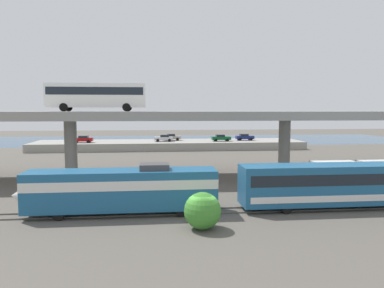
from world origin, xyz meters
The scene contains 16 objects.
ground_plane centered at (0.00, 0.00, 0.00)m, with size 260.00×260.00×0.00m, color #565149.
rail_strip_near centered at (0.00, 3.23, 0.06)m, with size 110.00×0.12×0.12m, color #59544C.
rail_strip_far centered at (0.00, 4.77, 0.06)m, with size 110.00×0.12×0.12m, color #59544C.
train_locomotive centered at (-6.77, 4.00, 2.19)m, with size 16.55×3.04×4.18m.
train_coach_lead centered at (14.14, 4.00, 2.17)m, with size 20.27×3.04×3.86m.
highway_overpass centered at (0.00, 20.00, 7.65)m, with size 96.00×10.87×8.42m.
transit_bus_on_overpass centered at (-10.41, 20.43, 10.48)m, with size 12.00×2.68×3.40m.
service_truck_west centered at (15.20, 11.53, 1.64)m, with size 6.80×2.46×3.04m.
pier_parking_lot centered at (0.00, 55.00, 0.84)m, with size 58.82×11.86×1.69m, color gray.
parked_car_0 centered at (0.57, 56.50, 2.46)m, with size 4.09×1.84×1.50m.
parked_car_1 centered at (-1.28, 53.85, 2.46)m, with size 4.07×1.82×1.50m.
parked_car_2 centered at (-18.40, 52.75, 2.46)m, with size 4.21×1.94×1.50m.
parked_car_3 centered at (17.15, 55.06, 2.46)m, with size 4.03×1.97×1.50m.
parked_car_4 centered at (11.37, 53.39, 2.46)m, with size 4.18×1.88×1.50m.
harbor_water centered at (0.00, 78.00, 0.00)m, with size 140.00×36.00×0.01m, color navy.
shrub_right centered at (0.07, -0.44, 1.35)m, with size 2.70×2.70×2.70m, color #3D862F.
Camera 1 is at (-3.35, -25.92, 8.61)m, focal length 34.07 mm.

